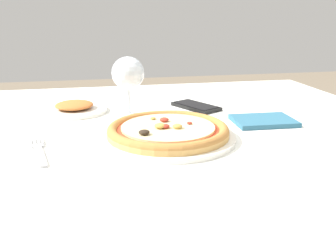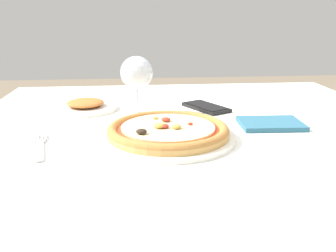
% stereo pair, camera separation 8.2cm
% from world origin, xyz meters
% --- Properties ---
extents(dining_table, '(1.14, 1.15, 0.74)m').
position_xyz_m(dining_table, '(0.00, 0.00, 0.65)').
color(dining_table, '#997047').
rests_on(dining_table, ground_plane).
extents(pizza_plate, '(0.30, 0.30, 0.04)m').
position_xyz_m(pizza_plate, '(-0.07, -0.06, 0.75)').
color(pizza_plate, white).
rests_on(pizza_plate, dining_table).
extents(fork, '(0.06, 0.17, 0.00)m').
position_xyz_m(fork, '(-0.34, -0.08, 0.74)').
color(fork, silver).
rests_on(fork, dining_table).
extents(wine_glass_far_left, '(0.09, 0.09, 0.16)m').
position_xyz_m(wine_glass_far_left, '(-0.13, 0.16, 0.85)').
color(wine_glass_far_left, silver).
rests_on(wine_glass_far_left, dining_table).
extents(cell_phone, '(0.13, 0.16, 0.01)m').
position_xyz_m(cell_phone, '(0.06, 0.20, 0.74)').
color(cell_phone, black).
rests_on(cell_phone, dining_table).
extents(side_plate, '(0.18, 0.18, 0.03)m').
position_xyz_m(side_plate, '(-0.28, 0.22, 0.75)').
color(side_plate, white).
rests_on(side_plate, dining_table).
extents(napkin_folded, '(0.15, 0.12, 0.01)m').
position_xyz_m(napkin_folded, '(0.19, 0.02, 0.74)').
color(napkin_folded, '#2D607A').
rests_on(napkin_folded, dining_table).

